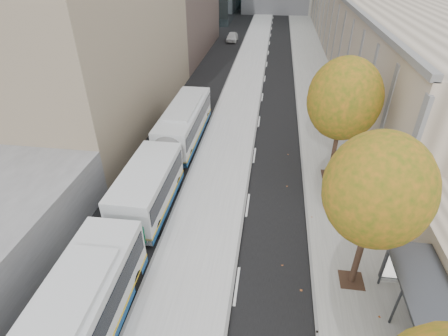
# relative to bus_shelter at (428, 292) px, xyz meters

# --- Properties ---
(bus_platform) EXTENTS (4.25, 150.00, 0.15)m
(bus_platform) POSITION_rel_bus_shelter_xyz_m (-9.56, 24.04, -2.11)
(bus_platform) COLOR #ADADAD
(bus_platform) RESTS_ON ground
(sidewalk) EXTENTS (4.75, 150.00, 0.08)m
(sidewalk) POSITION_rel_bus_shelter_xyz_m (-1.56, 24.04, -2.15)
(sidewalk) COLOR gray
(sidewalk) RESTS_ON ground
(building_tan) EXTENTS (18.00, 92.00, 8.00)m
(building_tan) POSITION_rel_bus_shelter_xyz_m (9.81, 53.04, 1.81)
(building_tan) COLOR gray
(building_tan) RESTS_ON ground
(bus_shelter) EXTENTS (1.90, 4.40, 2.53)m
(bus_shelter) POSITION_rel_bus_shelter_xyz_m (0.00, 0.00, 0.00)
(bus_shelter) COLOR #383A3F
(bus_shelter) RESTS_ON sidewalk
(tree_c) EXTENTS (4.20, 4.20, 7.28)m
(tree_c) POSITION_rel_bus_shelter_xyz_m (-2.09, 2.04, 3.06)
(tree_c) COLOR black
(tree_c) RESTS_ON sidewalk
(tree_d) EXTENTS (4.40, 4.40, 7.60)m
(tree_d) POSITION_rel_bus_shelter_xyz_m (-2.09, 11.04, 3.28)
(tree_d) COLOR black
(tree_d) RESTS_ON sidewalk
(bus_far) EXTENTS (2.51, 16.77, 2.79)m
(bus_far) POSITION_rel_bus_shelter_xyz_m (-13.01, 10.98, -0.66)
(bus_far) COLOR silver
(bus_far) RESTS_ON ground
(distant_car) EXTENTS (1.69, 4.14, 1.41)m
(distant_car) POSITION_rel_bus_shelter_xyz_m (-13.47, 49.46, -1.49)
(distant_car) COLOR silver
(distant_car) RESTS_ON ground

